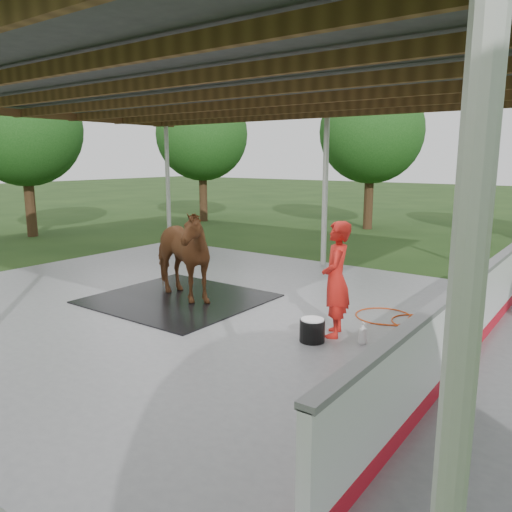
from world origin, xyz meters
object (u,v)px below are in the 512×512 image
Objects in this scene: dasher_board at (460,328)px; wash_bucket at (312,330)px; handler at (336,279)px; horse at (177,254)px.

dasher_board reaches higher than wash_bucket.
handler is 0.86m from wash_bucket.
handler reaches higher than wash_bucket.
handler is 4.69× the size of wash_bucket.
horse is at bearing 178.65° from dasher_board.
handler is at bearing 71.85° from wash_bucket.
horse is 5.49× the size of wash_bucket.
horse is 3.44m from handler.
horse is at bearing 172.38° from wash_bucket.
horse reaches higher than handler.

